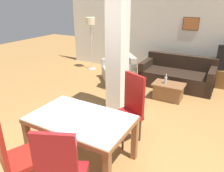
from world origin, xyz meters
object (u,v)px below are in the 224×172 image
dining_table (81,127)px  dining_chair_near_right (61,172)px  floor_lamp (91,26)px  armchair (120,72)px  standing_person (120,55)px  sofa (177,76)px  dining_chair_near_left (12,152)px  bottle (166,80)px  coffee_table (168,91)px  dining_chair_far_right (129,107)px

dining_table → dining_chair_near_right: 0.90m
dining_chair_near_right → floor_lamp: bearing=97.2°
armchair → standing_person: (0.34, -0.65, 0.68)m
dining_table → sofa: bearing=82.5°
dining_chair_near_left → standing_person: bearing=119.0°
sofa → bottle: size_ratio=8.19×
dining_table → coffee_table: bearing=79.1°
sofa → armchair: sofa is taller
dining_table → dining_chair_far_right: (0.36, 0.84, 0.03)m
dining_table → armchair: size_ratio=1.21×
dining_chair_near_left → standing_person: standing_person is taller
dining_chair_near_left → sofa: 4.64m
dining_chair_near_left → standing_person: 3.52m
dining_chair_near_left → armchair: dining_chair_near_left is taller
dining_chair_near_left → armchair: bearing=122.6°
coffee_table → bottle: 0.29m
coffee_table → floor_lamp: (-2.94, 1.09, 1.22)m
dining_table → standing_person: standing_person is taller
dining_chair_near_left → dining_chair_far_right: (0.72, 1.70, 0.00)m
dining_chair_near_right → dining_chair_far_right: bearing=66.4°
dining_chair_near_right → dining_chair_far_right: size_ratio=1.00×
standing_person → floor_lamp: bearing=-129.9°
dining_chair_near_right → dining_chair_far_right: same height
sofa → dining_table: bearing=82.5°
coffee_table → armchair: bearing=160.8°
sofa → standing_person: standing_person is taller
armchair → coffee_table: size_ratio=1.64×
dining_chair_far_right → coffee_table: size_ratio=1.59×
dining_chair_near_right → coffee_table: bearing=63.7°
coffee_table → standing_person: bearing=-175.5°
dining_table → floor_lamp: (-2.41, 3.82, 0.85)m
dining_chair_near_left → dining_chair_far_right: same height
dining_table → dining_chair_near_left: 0.93m
dining_chair_far_right → coffee_table: (0.16, 1.88, -0.39)m
dining_table → floor_lamp: bearing=122.3°
dining_chair_near_right → dining_chair_near_left: (-0.72, -0.03, 0.00)m
bottle → sofa: bearing=87.5°
dining_chair_near_right → sofa: 4.54m
dining_table → sofa: 3.74m
dining_chair_near_right → sofa: bearing=64.8°
dining_chair_near_left → armchair: 4.21m
coffee_table → floor_lamp: 3.36m
dining_table → armchair: (-1.07, 3.28, -0.30)m
dining_chair_near_left → bottle: bearing=100.1°
dining_chair_near_left → floor_lamp: size_ratio=0.67×
dining_chair_near_right → sofa: size_ratio=0.60×
standing_person → sofa: bearing=126.7°
dining_table → sofa: sofa is taller
dining_chair_near_right → standing_person: size_ratio=0.70×
dining_table → floor_lamp: floor_lamp is taller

